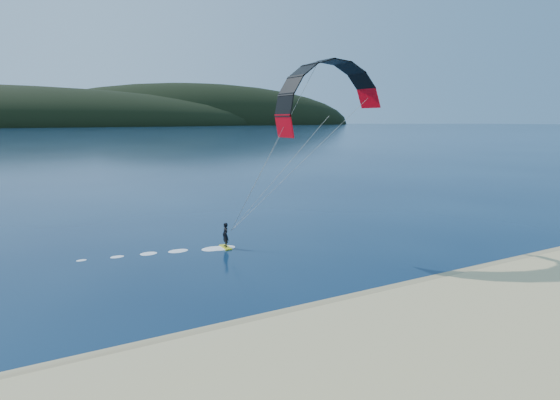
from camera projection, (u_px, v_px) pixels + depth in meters
name	position (u px, v px, depth m)	size (l,w,h in m)	color
ground	(327.00, 368.00, 18.37)	(1800.00, 1800.00, 0.00)	#061832
wet_sand	(274.00, 324.00, 22.24)	(220.00, 2.50, 0.10)	#917B54
headland	(32.00, 126.00, 661.61)	(1200.00, 310.00, 140.00)	black
kitesurfer_near	(324.00, 120.00, 33.88)	(21.98, 6.79, 13.23)	gold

